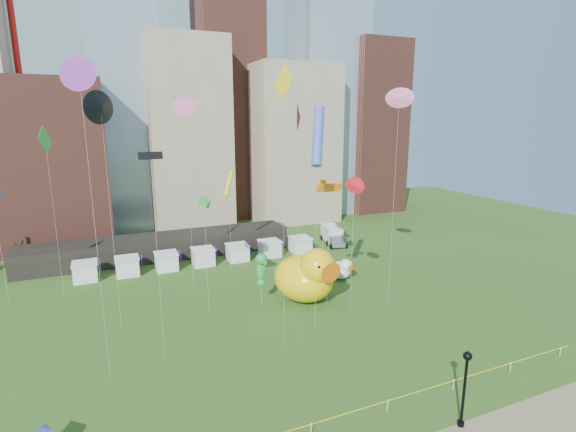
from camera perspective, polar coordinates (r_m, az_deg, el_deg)
name	(u,v)px	position (r m, az deg, el deg)	size (l,w,h in m)	color
skyline	(175,111)	(83.80, -14.69, 13.28)	(101.00, 23.00, 68.00)	brown
pavilion	(160,247)	(66.68, -16.46, -3.88)	(38.00, 6.00, 3.20)	black
vendor_tents	(203,257)	(61.91, -11.10, -5.35)	(33.24, 2.80, 2.40)	white
caution_tape	(311,426)	(31.13, 3.06, -25.88)	(50.00, 0.06, 0.90)	white
big_duck	(306,276)	(48.54, 2.44, -7.87)	(7.88, 9.24, 6.56)	yellow
small_duck	(341,269)	(55.97, 6.96, -6.97)	(3.67, 4.03, 2.81)	white
seahorse_green	(261,267)	(47.29, -3.54, -6.75)	(1.31, 1.63, 5.91)	silver
seahorse_purple	(310,269)	(51.20, 2.86, -6.94)	(1.36, 1.55, 4.19)	silver
lamppost	(465,380)	(32.32, 22.30, -19.39)	(0.58, 0.58, 5.59)	black
box_truck	(333,235)	(71.28, 5.88, -2.51)	(3.63, 6.79, 2.74)	silver
kite_0	(299,118)	(44.75, 1.46, 12.83)	(1.48, 2.56, 21.52)	silver
kite_1	(399,98)	(46.46, 14.45, 14.76)	(1.35, 1.79, 23.10)	silver
kite_2	(151,160)	(34.35, -17.63, 7.08)	(1.83, 0.56, 17.65)	silver
kite_3	(204,203)	(43.41, -10.97, 1.74)	(0.81, 2.63, 12.46)	silver
kite_4	(283,90)	(35.58, -0.60, 16.25)	(0.67, 2.65, 24.21)	silver
kite_5	(318,136)	(39.27, 3.96, 10.44)	(2.49, 3.20, 21.27)	silver
kite_6	(329,188)	(44.33, 5.46, 3.65)	(2.87, 0.48, 13.64)	silver
kite_7	(79,75)	(33.45, -25.79, 16.41)	(1.76, 1.83, 24.12)	silver
kite_8	(354,186)	(43.53, 8.71, 3.95)	(0.63, 1.67, 14.42)	silver
kite_9	(185,107)	(49.54, -13.43, 13.76)	(1.73, 1.13, 22.25)	silver
kite_10	(101,108)	(42.79, -23.44, 12.97)	(1.97, 2.67, 22.52)	silver
kite_11	(45,143)	(53.11, -29.33, 8.41)	(1.07, 2.88, 19.38)	silver
kite_12	(229,184)	(56.71, -7.80, 4.25)	(1.90, 1.71, 13.53)	silver
kite_14	(324,185)	(57.44, 4.72, 4.06)	(1.05, 1.07, 12.18)	silver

